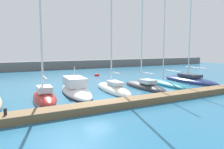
# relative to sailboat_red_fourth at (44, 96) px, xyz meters

# --- Properties ---
(ground_plane) EXTENTS (120.00, 120.00, 0.00)m
(ground_plane) POSITION_rel_sailboat_red_fourth_xyz_m (4.14, -2.65, -0.48)
(ground_plane) COLOR #236084
(dock_pier) EXTENTS (37.67, 1.65, 0.55)m
(dock_pier) POSITION_rel_sailboat_red_fourth_xyz_m (4.14, -4.78, -0.20)
(dock_pier) COLOR brown
(dock_pier) RESTS_ON ground_plane
(breakwater_seawall) EXTENTS (108.00, 2.59, 1.97)m
(breakwater_seawall) POSITION_rel_sailboat_red_fourth_xyz_m (4.14, 31.55, 0.50)
(breakwater_seawall) COLOR slate
(breakwater_seawall) RESTS_ON ground_plane
(sailboat_red_fourth) EXTENTS (2.36, 6.36, 11.94)m
(sailboat_red_fourth) POSITION_rel_sailboat_red_fourth_xyz_m (0.00, 0.00, 0.00)
(sailboat_red_fourth) COLOR #B72D28
(sailboat_red_fourth) RESTS_ON ground_plane
(motorboat_white_fifth) EXTENTS (3.38, 8.80, 3.16)m
(motorboat_white_fifth) POSITION_rel_sailboat_red_fourth_xyz_m (3.59, 1.82, -0.01)
(motorboat_white_fifth) COLOR white
(motorboat_white_fifth) RESTS_ON ground_plane
(sailboat_ivory_sixth) EXTENTS (2.92, 8.48, 17.22)m
(sailboat_ivory_sixth) POSITION_rel_sailboat_red_fourth_xyz_m (7.73, 1.12, -0.11)
(sailboat_ivory_sixth) COLOR silver
(sailboat_ivory_sixth) RESTS_ON ground_plane
(sailboat_charcoal_seventh) EXTENTS (2.52, 7.89, 12.45)m
(sailboat_charcoal_seventh) POSITION_rel_sailboat_red_fourth_xyz_m (12.10, 1.13, -0.23)
(sailboat_charcoal_seventh) COLOR #2D2D33
(sailboat_charcoal_seventh) RESTS_ON ground_plane
(sailboat_teal_eighth) EXTENTS (2.87, 8.24, 17.15)m
(sailboat_teal_eighth) POSITION_rel_sailboat_red_fourth_xyz_m (15.98, 1.18, -0.24)
(sailboat_teal_eighth) COLOR #19707F
(sailboat_teal_eighth) RESTS_ON ground_plane
(sailboat_navy_ninth) EXTENTS (3.47, 9.83, 18.02)m
(sailboat_navy_ninth) POSITION_rel_sailboat_red_fourth_xyz_m (20.71, 1.86, -0.10)
(sailboat_navy_ninth) COLOR navy
(sailboat_navy_ninth) RESTS_ON ground_plane
(mooring_buoy_red) EXTENTS (0.89, 0.89, 0.89)m
(mooring_buoy_red) POSITION_rel_sailboat_red_fourth_xyz_m (12.25, 14.98, -0.48)
(mooring_buoy_red) COLOR red
(mooring_buoy_red) RESTS_ON ground_plane
(dock_bollard) EXTENTS (0.20, 0.20, 0.44)m
(dock_bollard) POSITION_rel_sailboat_red_fourth_xyz_m (-3.42, -4.78, 0.29)
(dock_bollard) COLOR black
(dock_bollard) RESTS_ON dock_pier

